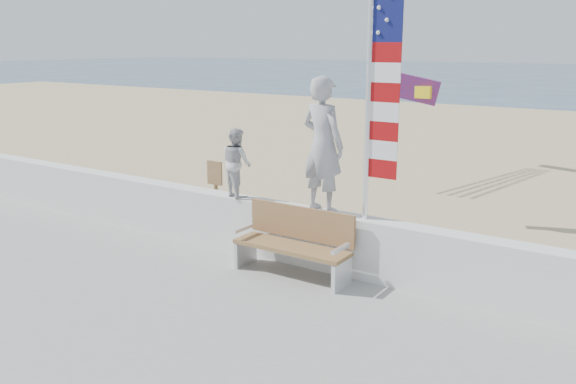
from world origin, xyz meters
name	(u,v)px	position (x,y,z in m)	size (l,w,h in m)	color
ground	(202,314)	(0.00, 0.00, 0.00)	(220.00, 220.00, 0.00)	#324F64
sand	(438,185)	(0.00, 9.00, 0.04)	(90.00, 40.00, 0.08)	tan
seawall	(284,232)	(0.00, 2.00, 0.63)	(30.00, 0.35, 0.90)	white
adult	(323,145)	(0.68, 2.00, 2.09)	(0.73, 0.48, 2.01)	#9C9BA0
child	(237,163)	(-0.94, 2.00, 1.65)	(0.55, 0.43, 1.14)	silver
bench	(295,241)	(0.49, 1.55, 0.69)	(1.80, 0.57, 1.00)	olive
flag	(377,85)	(1.53, 2.00, 2.99)	(0.50, 0.08, 3.50)	white
parafoil_kite	(418,89)	(0.73, 5.49, 2.68)	(0.93, 0.52, 0.62)	red
sign	(216,194)	(-1.69, 2.33, 0.94)	(0.32, 0.07, 1.46)	olive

